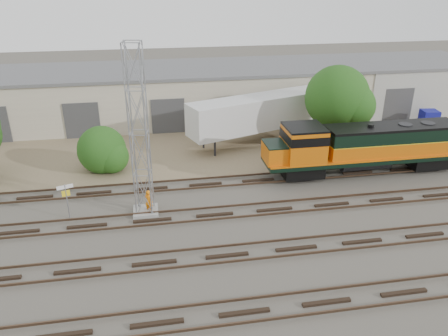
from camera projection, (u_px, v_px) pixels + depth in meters
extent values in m
plane|color=#47423A|center=(281.00, 222.00, 27.52)|extent=(140.00, 140.00, 0.00)
cube|color=#726047|center=(235.00, 140.00, 40.98)|extent=(80.00, 16.00, 0.02)
cube|color=black|center=(326.00, 302.00, 20.76)|extent=(80.00, 2.40, 0.14)
cube|color=#4C3828|center=(333.00, 311.00, 20.03)|extent=(80.00, 0.08, 0.14)
cube|color=#4C3828|center=(321.00, 290.00, 21.38)|extent=(80.00, 0.08, 0.14)
cube|color=black|center=(296.00, 248.00, 24.80)|extent=(80.00, 2.40, 0.14)
cube|color=#4C3828|center=(301.00, 254.00, 24.07)|extent=(80.00, 0.08, 0.14)
cube|color=#4C3828|center=(292.00, 239.00, 25.42)|extent=(80.00, 0.08, 0.14)
cube|color=black|center=(274.00, 209.00, 28.84)|extent=(80.00, 2.40, 0.14)
cube|color=#4C3828|center=(278.00, 213.00, 28.11)|extent=(80.00, 0.08, 0.14)
cube|color=#4C3828|center=(272.00, 202.00, 29.46)|extent=(80.00, 0.08, 0.14)
cube|color=black|center=(258.00, 180.00, 32.88)|extent=(80.00, 2.40, 0.14)
cube|color=#4C3828|center=(261.00, 183.00, 32.15)|extent=(80.00, 0.08, 0.14)
cube|color=#4C3828|center=(256.00, 174.00, 33.50)|extent=(80.00, 0.08, 0.14)
cube|color=beige|center=(221.00, 92.00, 47.14)|extent=(58.00, 10.00, 5.00)
cube|color=#59595B|center=(221.00, 68.00, 46.05)|extent=(58.40, 10.40, 0.30)
cube|color=#999993|center=(434.00, 95.00, 46.04)|extent=(14.00, 0.10, 5.00)
cube|color=#333335|center=(82.00, 121.00, 40.74)|extent=(3.20, 0.12, 3.40)
cube|color=#333335|center=(168.00, 116.00, 41.99)|extent=(3.20, 0.12, 3.40)
cube|color=#333335|center=(249.00, 112.00, 43.24)|extent=(3.20, 0.12, 3.40)
cube|color=#333335|center=(326.00, 108.00, 44.49)|extent=(3.20, 0.12, 3.40)
cube|color=#333335|center=(398.00, 104.00, 45.73)|extent=(3.20, 0.12, 3.40)
cube|color=black|center=(301.00, 169.00, 33.12)|extent=(3.02, 2.27, 0.94)
cube|color=black|center=(426.00, 160.00, 34.74)|extent=(3.02, 2.27, 0.94)
cube|color=black|center=(366.00, 157.00, 33.67)|extent=(16.05, 2.83, 0.33)
cylinder|color=black|center=(365.00, 164.00, 33.91)|extent=(3.97, 1.04, 1.04)
cube|color=#C05709|center=(390.00, 146.00, 33.66)|extent=(10.39, 2.45, 1.13)
cube|color=black|center=(393.00, 134.00, 33.24)|extent=(10.39, 2.45, 0.94)
cube|color=black|center=(394.00, 126.00, 33.00)|extent=(10.39, 2.45, 0.19)
cube|color=#C05709|center=(303.00, 144.00, 32.29)|extent=(2.83, 2.83, 2.45)
cube|color=black|center=(305.00, 127.00, 31.75)|extent=(2.83, 2.83, 0.15)
cube|color=#C05709|center=(275.00, 153.00, 32.18)|extent=(1.51, 2.27, 1.32)
cube|color=gray|center=(146.00, 211.00, 28.61)|extent=(1.61, 1.61, 0.20)
cylinder|color=gray|center=(131.00, 130.00, 26.72)|extent=(0.08, 0.08, 10.70)
cylinder|color=gray|center=(147.00, 129.00, 26.88)|extent=(0.08, 0.08, 10.70)
cylinder|color=gray|center=(131.00, 136.00, 25.84)|extent=(0.08, 0.08, 10.70)
cylinder|color=gray|center=(147.00, 135.00, 26.00)|extent=(0.08, 0.08, 10.70)
cylinder|color=gray|center=(67.00, 202.00, 27.43)|extent=(0.08, 0.08, 2.42)
cube|color=white|center=(65.00, 187.00, 27.00)|extent=(0.95, 0.35, 0.24)
cube|color=yellow|center=(66.00, 193.00, 27.18)|extent=(0.48, 0.20, 0.39)
imported|color=orange|center=(149.00, 201.00, 28.34)|extent=(0.70, 0.64, 1.60)
cube|color=silver|center=(261.00, 112.00, 39.44)|extent=(14.00, 7.28, 2.88)
cube|color=black|center=(306.00, 126.00, 42.83)|extent=(3.31, 3.37, 1.07)
cube|color=black|center=(215.00, 148.00, 37.08)|extent=(0.16, 0.16, 1.39)
cube|color=black|center=(203.00, 141.00, 38.78)|extent=(0.16, 0.16, 1.39)
cube|color=navy|center=(429.00, 118.00, 44.72)|extent=(1.78, 1.69, 1.50)
cylinder|color=#382619|center=(104.00, 167.00, 34.79)|extent=(0.26, 0.26, 0.34)
sphere|color=#184814|center=(102.00, 150.00, 34.18)|extent=(3.79, 3.79, 3.79)
sphere|color=#184814|center=(112.00, 156.00, 33.94)|extent=(2.65, 2.65, 2.65)
cylinder|color=#382619|center=(333.00, 134.00, 38.46)|extent=(0.31, 0.31, 2.73)
sphere|color=#184814|center=(337.00, 97.00, 37.11)|extent=(5.46, 5.46, 5.46)
sphere|color=#184814|center=(353.00, 106.00, 36.77)|extent=(3.82, 3.82, 3.82)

